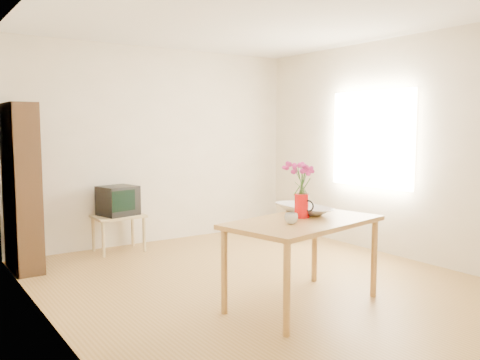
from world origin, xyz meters
TOP-DOWN VIEW (x-y plane):
  - room at (0.03, 0.00)m, footprint 4.50×4.50m
  - table at (-0.07, -0.77)m, footprint 1.50×1.04m
  - tv_stand at (-0.70, 1.97)m, footprint 0.60×0.45m
  - bookshelf at (-1.85, 1.75)m, footprint 0.28×0.70m
  - pitcher at (-0.01, -0.67)m, footprint 0.14×0.22m
  - flowers at (-0.01, -0.68)m, footprint 0.24×0.24m
  - mug at (-0.27, -0.85)m, footprint 0.13×0.13m
  - bowl at (0.17, -0.50)m, footprint 0.47×0.47m
  - teacup_a at (0.13, -0.50)m, footprint 0.08×0.08m
  - teacup_b at (0.22, -0.48)m, footprint 0.08×0.08m
  - television at (-0.70, 1.98)m, footprint 0.49×0.47m

SIDE VIEW (x-z plane):
  - tv_stand at x=-0.70m, z-range 0.16..0.62m
  - television at x=-0.70m, z-range 0.46..0.83m
  - table at x=-0.07m, z-range 0.29..1.04m
  - mug at x=-0.27m, z-range 0.75..0.84m
  - bookshelf at x=-1.85m, z-range -0.06..1.74m
  - pitcher at x=-0.01m, z-range 0.74..0.96m
  - teacup_a at x=0.13m, z-range 0.88..0.94m
  - teacup_b at x=0.22m, z-range 0.88..0.95m
  - bowl at x=0.17m, z-range 0.75..1.17m
  - flowers at x=-0.01m, z-range 0.95..1.30m
  - room at x=0.03m, z-range -0.95..3.55m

